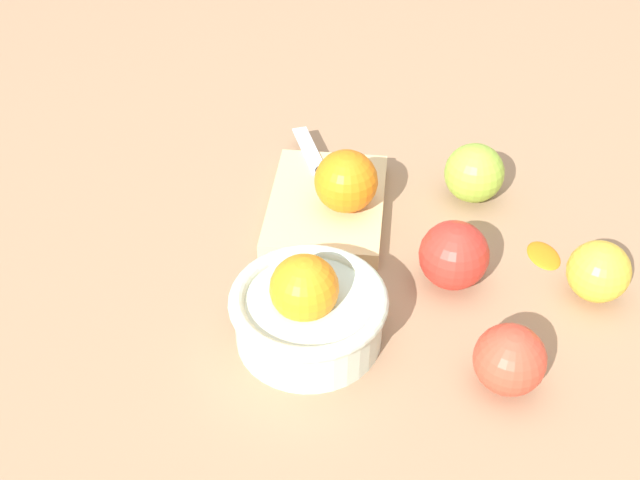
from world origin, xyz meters
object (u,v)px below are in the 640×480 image
Objects in this scene: cutting_board at (327,205)px; orange_on_board at (346,181)px; apple_front_left_3 at (599,271)px; knife at (318,167)px; bowl at (308,310)px; apple_front_right at (474,173)px; apple_front_left_2 at (454,255)px; apple_front_left at (510,360)px.

orange_on_board is at bearing -133.25° from cutting_board.
knife is at bearing 48.13° from apple_front_left_3.
cutting_board is 1.29× the size of knife.
bowl is at bearing 166.78° from cutting_board.
bowl is 2.17× the size of apple_front_right.
orange_on_board is at bearing -20.21° from bowl.
knife is 0.37m from apple_front_left_3.
apple_front_left_2 is (-0.12, -0.10, -0.02)m from orange_on_board.
knife is at bearing 2.41° from cutting_board.
orange_on_board is 0.16m from apple_front_left_2.
knife is 2.07× the size of apple_front_right.
orange_on_board is at bearing 22.99° from apple_front_left.
cutting_board is at bearing -177.59° from knife.
cutting_board is 0.33m from apple_front_left.
apple_front_left is at bearing -157.01° from orange_on_board.
knife is 2.26× the size of apple_front_left_3.
orange_on_board is 0.30m from apple_front_left.
bowl reaches higher than orange_on_board.
apple_front_right is at bearing -23.91° from apple_front_left_2.
apple_front_left_2 is 1.14× the size of apple_front_left_3.
apple_front_left_2 reaches higher than apple_front_right.
knife reaches higher than cutting_board.
apple_front_left_2 is at bearing 74.51° from apple_front_left_3.
cutting_board is 2.82× the size of apple_front_left.
apple_front_right is 0.21m from apple_front_left_3.
orange_on_board is 1.07× the size of apple_front_left.
knife is (0.27, -0.05, -0.01)m from bowl.
apple_front_left is at bearing 170.43° from apple_front_right.
apple_front_left is 0.17m from apple_front_left_3.
bowl is at bearing 64.74° from apple_front_left.
apple_front_left_3 is at bearing -131.87° from knife.
bowl is at bearing 93.87° from apple_front_left_3.
orange_on_board is 0.49× the size of knife.
orange_on_board reaches higher than cutting_board.
apple_front_left is (-0.09, -0.19, -0.01)m from bowl.
apple_front_left_2 is at bearing -148.77° from knife.
orange_on_board is 1.11× the size of apple_front_left_3.
apple_front_right is at bearing 23.97° from apple_front_left_3.
orange_on_board is at bearing 39.26° from apple_front_left_2.
bowl is 0.21m from apple_front_left.
bowl is 2.37× the size of apple_front_left_3.
apple_front_right reaches higher than apple_front_left_3.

